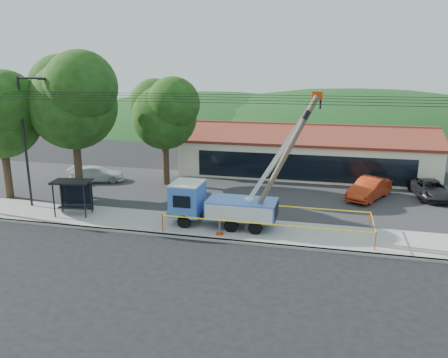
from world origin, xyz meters
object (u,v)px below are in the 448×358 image
utility_truck (220,203)px  car_dark (430,199)px  bus_shelter (73,189)px  car_white (98,182)px  car_red (368,200)px  leaning_pole (283,159)px  car_silver (188,199)px

utility_truck → car_dark: 16.87m
bus_shelter → car_white: bearing=101.2°
utility_truck → bus_shelter: 9.87m
car_red → car_dark: 4.72m
leaning_pole → car_white: leaning_pole is taller
car_white → car_dark: 26.80m
leaning_pole → utility_truck: bearing=174.1°
car_red → car_white: 22.24m
car_silver → car_white: bearing=135.0°
car_silver → car_red: car_red is taller
leaning_pole → bus_shelter: bearing=179.5°
car_silver → car_red: 13.44m
leaning_pole → car_dark: bearing=44.7°
utility_truck → car_white: utility_truck is taller
leaning_pole → car_silver: (-7.58, 5.65, -4.55)m
car_dark → car_white: bearing=176.1°
utility_truck → bus_shelter: bearing=-178.5°
car_silver → car_dark: size_ratio=0.82×
car_dark → leaning_pole: bearing=-142.3°
car_silver → car_red: size_ratio=0.83×
bus_shelter → car_white: (-3.07, 8.34, -1.84)m
car_red → car_white: bearing=-152.4°
utility_truck → car_red: 12.48m
leaning_pole → bus_shelter: 13.90m
car_red → car_silver: bearing=-140.1°
car_red → car_dark: car_red is taller
leaning_pole → car_red: size_ratio=1.71×
bus_shelter → car_red: bus_shelter is taller
car_red → car_white: (-22.24, -0.10, 0.00)m
car_white → car_dark: car_dark is taller
bus_shelter → leaning_pole: bearing=-9.6°
leaning_pole → car_silver: 10.49m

